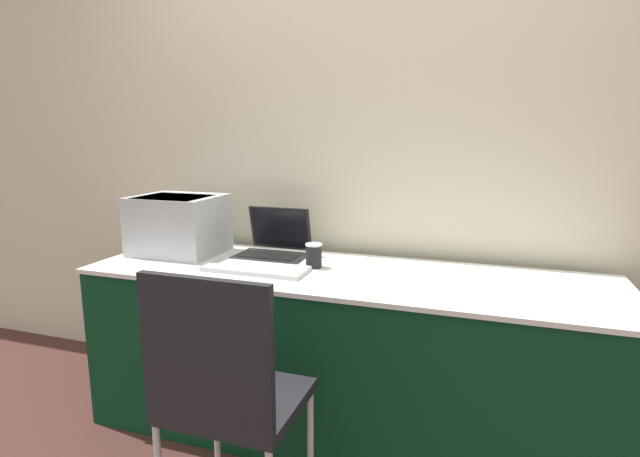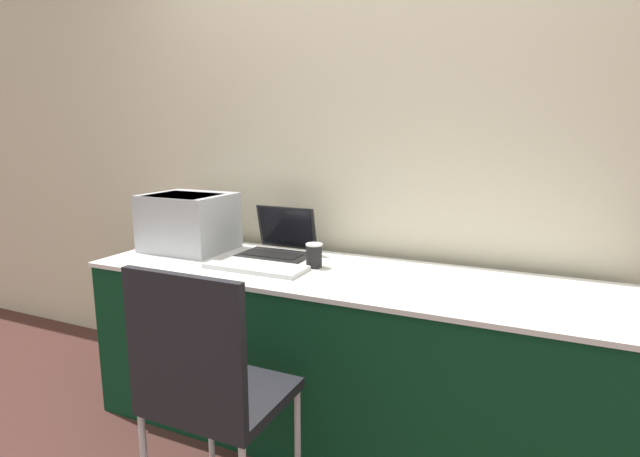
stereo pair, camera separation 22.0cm
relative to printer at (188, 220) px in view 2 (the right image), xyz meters
name	(u,v)px [view 2 (the right image)]	position (x,y,z in m)	size (l,w,h in m)	color
wall_back	(376,144)	(0.88, 0.35, 0.38)	(8.00, 0.05, 2.60)	beige
table	(342,355)	(0.88, -0.07, -0.54)	(2.29, 0.68, 0.76)	#0C381E
printer	(188,220)	(0.00, 0.00, 0.00)	(0.41, 0.35, 0.29)	#B2B7BC
laptop_left	(278,245)	(0.48, 0.08, -0.10)	(0.32, 0.28, 0.23)	black
external_keyboard	(256,267)	(0.51, -0.18, -0.15)	(0.46, 0.18, 0.02)	silver
coffee_cup	(314,255)	(0.73, -0.04, -0.10)	(0.08, 0.08, 0.11)	black
chair	(207,381)	(0.68, -0.77, -0.37)	(0.44, 0.40, 0.94)	black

